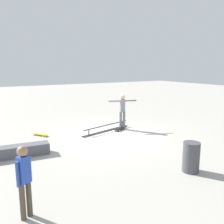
{
  "coord_description": "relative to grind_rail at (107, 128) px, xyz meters",
  "views": [
    {
      "loc": [
        5.24,
        9.02,
        3.03
      ],
      "look_at": [
        -0.25,
        -0.19,
        1.0
      ],
      "focal_mm": 38.85,
      "sensor_mm": 36.0,
      "label": 1
    }
  ],
  "objects": [
    {
      "name": "trash_bin",
      "position": [
        0.11,
        5.17,
        0.31
      ],
      "size": [
        0.49,
        0.49,
        0.88
      ],
      "primitive_type": "cylinder",
      "color": "#47474C",
      "rests_on": "ground_plane"
    },
    {
      "name": "loose_skateboard_yellow",
      "position": [
        2.94,
        -0.83,
        -0.06
      ],
      "size": [
        0.6,
        0.78,
        0.09
      ],
      "rotation": [
        0.0,
        0.0,
        2.15
      ],
      "color": "yellow",
      "rests_on": "ground_plane"
    },
    {
      "name": "grind_rail",
      "position": [
        0.0,
        0.0,
        0.0
      ],
      "size": [
        2.9,
        1.0,
        0.31
      ],
      "rotation": [
        0.0,
        0.0,
        0.27
      ],
      "color": "black",
      "rests_on": "ground_plane"
    },
    {
      "name": "skate_ledge",
      "position": [
        4.41,
        1.31,
        0.06
      ],
      "size": [
        2.47,
        0.75,
        0.39
      ],
      "primitive_type": "cube",
      "rotation": [
        0.0,
        0.0,
        -0.11
      ],
      "color": "#595960",
      "rests_on": "ground_plane"
    },
    {
      "name": "skater_main",
      "position": [
        -0.81,
        0.11,
        0.86
      ],
      "size": [
        1.33,
        0.51,
        1.71
      ],
      "rotation": [
        0.0,
        0.0,
        5.96
      ],
      "color": "slate",
      "rests_on": "ground_plane"
    },
    {
      "name": "ground_plane",
      "position": [
        0.25,
        0.69,
        -0.13
      ],
      "size": [
        60.0,
        60.0,
        0.0
      ],
      "primitive_type": "plane",
      "color": "#ADA89E"
    },
    {
      "name": "skateboard_main",
      "position": [
        -0.66,
        0.21,
        -0.06
      ],
      "size": [
        0.81,
        0.52,
        0.09
      ],
      "rotation": [
        0.0,
        0.0,
        3.59
      ],
      "color": "black",
      "rests_on": "ground_plane"
    },
    {
      "name": "bystander_blue_shirt",
      "position": [
        4.7,
        5.0,
        0.73
      ],
      "size": [
        0.34,
        0.24,
        1.53
      ],
      "rotation": [
        0.0,
        0.0,
        3.56
      ],
      "color": "brown",
      "rests_on": "ground_plane"
    }
  ]
}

